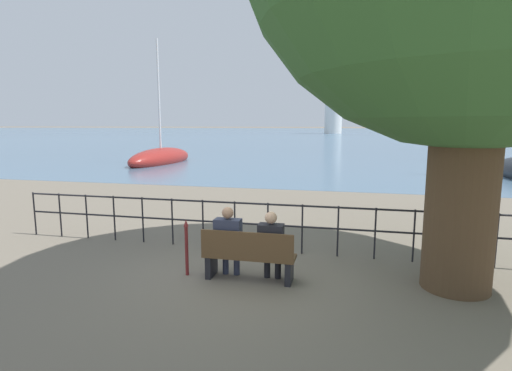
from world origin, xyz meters
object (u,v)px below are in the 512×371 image
at_px(seated_person_left, 229,239).
at_px(seated_person_right, 271,243).
at_px(sailboat_0, 462,147).
at_px(harbor_lighthouse, 334,104).
at_px(park_bench, 249,257).
at_px(sailboat_3, 467,157).
at_px(closed_umbrella, 187,244).
at_px(sailboat_1, 161,158).

height_order(seated_person_left, seated_person_right, seated_person_left).
distance_m(sailboat_0, harbor_lighthouse, 81.17).
xyz_separation_m(park_bench, seated_person_left, (-0.38, 0.07, 0.27)).
distance_m(park_bench, sailboat_3, 28.00).
relative_size(park_bench, seated_person_left, 1.26).
xyz_separation_m(closed_umbrella, sailboat_1, (-10.10, 19.32, -0.24)).
xyz_separation_m(seated_person_left, sailboat_1, (-10.86, 19.24, -0.37)).
height_order(park_bench, seated_person_right, seated_person_right).
bearing_deg(sailboat_3, sailboat_0, 96.25).
xyz_separation_m(closed_umbrella, harbor_lighthouse, (-2.30, 117.81, 8.26)).
bearing_deg(park_bench, sailboat_3, 68.68).
height_order(sailboat_3, harbor_lighthouse, harbor_lighthouse).
distance_m(closed_umbrella, sailboat_0, 41.23).
distance_m(seated_person_left, seated_person_right, 0.76).
bearing_deg(sailboat_1, harbor_lighthouse, 87.15).
distance_m(sailboat_1, sailboat_3, 22.47).
xyz_separation_m(park_bench, harbor_lighthouse, (-3.44, 117.80, 8.40)).
bearing_deg(sailboat_1, seated_person_left, -58.87).
bearing_deg(harbor_lighthouse, closed_umbrella, -88.88).
bearing_deg(sailboat_0, seated_person_right, -97.87).
xyz_separation_m(sailboat_1, harbor_lighthouse, (7.80, 98.49, 8.50)).
xyz_separation_m(seated_person_left, closed_umbrella, (-0.76, -0.08, -0.13)).
height_order(seated_person_left, sailboat_3, sailboat_3).
relative_size(park_bench, seated_person_right, 1.30).
relative_size(park_bench, sailboat_0, 0.13).
height_order(sailboat_0, harbor_lighthouse, harbor_lighthouse).
xyz_separation_m(seated_person_left, sailboat_0, (13.31, 38.67, -0.31)).
xyz_separation_m(sailboat_0, sailboat_1, (-24.17, -19.43, -0.06)).
bearing_deg(seated_person_right, park_bench, -168.92).
bearing_deg(closed_umbrella, sailboat_0, 70.05).
distance_m(sailboat_3, harbor_lighthouse, 93.12).
relative_size(seated_person_right, sailboat_0, 0.10).
xyz_separation_m(sailboat_1, sailboat_3, (21.42, 6.78, -0.08)).
distance_m(seated_person_right, sailboat_3, 27.80).
distance_m(seated_person_right, sailboat_1, 22.48).
distance_m(seated_person_right, sailboat_0, 40.66).
relative_size(sailboat_0, sailboat_3, 1.33).
distance_m(park_bench, seated_person_right, 0.46).
bearing_deg(seated_person_left, seated_person_right, 0.19).
bearing_deg(harbor_lighthouse, sailboat_3, -81.55).
xyz_separation_m(park_bench, sailboat_1, (-11.24, 19.31, -0.09)).
height_order(park_bench, closed_umbrella, closed_umbrella).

